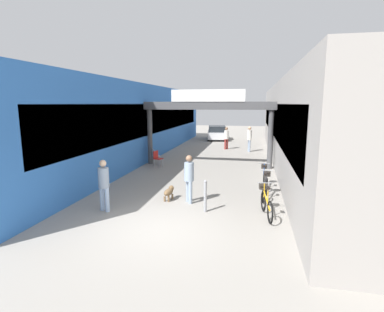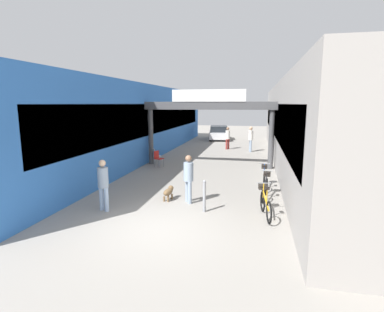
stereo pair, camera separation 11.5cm
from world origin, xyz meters
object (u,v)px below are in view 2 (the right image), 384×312
cafe_chair_aluminium_farther (156,155)px  pedestrian_companion (103,182)px  pedestrian_elderly_walking (228,137)px  dog_on_leash (169,192)px  bicycle_black_second (265,186)px  bicycle_blue_third (264,177)px  pedestrian_carrying_crate (251,137)px  parked_car_white (219,133)px  bicycle_orange_nearest (265,202)px  pedestrian_with_dog (188,176)px  cafe_chair_red_nearer (158,157)px  bollard_post_metal (204,196)px

cafe_chair_aluminium_farther → pedestrian_companion: bearing=-83.7°
pedestrian_companion → pedestrian_elderly_walking: (2.62, 14.21, -0.00)m
cafe_chair_aluminium_farther → dog_on_leash: bearing=-67.0°
pedestrian_companion → bicycle_black_second: 5.73m
dog_on_leash → bicycle_blue_third: size_ratio=0.40×
pedestrian_carrying_crate → parked_car_white: pedestrian_carrying_crate is taller
bicycle_orange_nearest → bicycle_black_second: (0.05, 1.85, 0.00)m
pedestrian_with_dog → cafe_chair_red_nearer: 6.26m
pedestrian_companion → bicycle_orange_nearest: bearing=7.1°
pedestrian_elderly_walking → parked_car_white: pedestrian_elderly_walking is taller
pedestrian_carrying_crate → cafe_chair_aluminium_farther: bearing=-131.9°
dog_on_leash → cafe_chair_red_nearer: bearing=112.4°
bicycle_orange_nearest → parked_car_white: 20.11m
bicycle_black_second → bollard_post_metal: bollard_post_metal is taller
bicycle_orange_nearest → cafe_chair_red_nearer: bearing=131.8°
bicycle_black_second → parked_car_white: parked_car_white is taller
bicycle_black_second → bollard_post_metal: size_ratio=1.60×
pedestrian_with_dog → cafe_chair_aluminium_farther: bearing=118.3°
bicycle_black_second → bollard_post_metal: 2.72m
bicycle_black_second → bicycle_blue_third: (-0.02, 1.38, 0.00)m
pedestrian_companion → bicycle_black_second: (5.14, 2.49, -0.53)m
dog_on_leash → parked_car_white: 18.85m
pedestrian_companion → parked_car_white: 20.39m
pedestrian_elderly_walking → cafe_chair_red_nearer: pedestrian_elderly_walking is taller
pedestrian_carrying_crate → bicycle_orange_nearest: bearing=-86.7°
pedestrian_with_dog → bicycle_orange_nearest: size_ratio=1.01×
cafe_chair_red_nearer → parked_car_white: 13.59m
bicycle_orange_nearest → bicycle_black_second: 1.85m
pedestrian_with_dog → bicycle_orange_nearest: bearing=-15.7°
cafe_chair_aluminium_farther → bicycle_blue_third: bearing=-31.7°
pedestrian_with_dog → bicycle_blue_third: (2.62, 2.50, -0.53)m
dog_on_leash → bicycle_blue_third: bearing=34.7°
bollard_post_metal → cafe_chair_aluminium_farther: 8.04m
pedestrian_with_dog → bicycle_blue_third: pedestrian_with_dog is taller
dog_on_leash → parked_car_white: parked_car_white is taller
bollard_post_metal → pedestrian_with_dog: bearing=131.6°
bollard_post_metal → cafe_chair_red_nearer: 7.28m
bicycle_black_second → cafe_chair_aluminium_farther: (-5.97, 5.06, 0.10)m
pedestrian_elderly_walking → cafe_chair_red_nearer: bearing=-112.9°
bicycle_blue_third → cafe_chair_aluminium_farther: size_ratio=1.90×
pedestrian_elderly_walking → bicycle_blue_third: (2.50, -10.33, -0.53)m
bicycle_blue_third → pedestrian_companion: bearing=-142.9°
cafe_chair_aluminium_farther → pedestrian_carrying_crate: bearing=48.1°
pedestrian_companion → bicycle_orange_nearest: 5.15m
pedestrian_with_dog → cafe_chair_aluminium_farther: 7.03m
pedestrian_with_dog → bollard_post_metal: bearing=-48.4°
pedestrian_carrying_crate → parked_car_white: (-3.20, 7.04, -0.41)m
pedestrian_carrying_crate → pedestrian_elderly_walking: bearing=152.8°
bollard_post_metal → cafe_chair_aluminium_farther: bollard_post_metal is taller
pedestrian_elderly_walking → cafe_chair_aluminium_farther: size_ratio=1.89×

